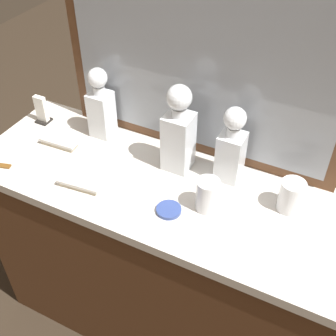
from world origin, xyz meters
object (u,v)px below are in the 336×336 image
at_px(silver_brush_center, 81,183).
at_px(silver_brush_far_right, 59,142).
at_px(crystal_tumbler_far_right, 291,197).
at_px(napkin_holder, 42,111).
at_px(crystal_decanter_left, 231,151).
at_px(crystal_decanter_right, 178,136).
at_px(porcelain_dish, 169,210).
at_px(crystal_decanter_front, 101,109).
at_px(crystal_tumbler_right, 207,196).

relative_size(silver_brush_center, silver_brush_far_right, 1.05).
relative_size(crystal_tumbler_far_right, napkin_holder, 0.94).
distance_m(crystal_decanter_left, crystal_decanter_right, 0.17).
xyz_separation_m(silver_brush_far_right, napkin_holder, (-0.15, 0.09, 0.03)).
bearing_deg(napkin_holder, porcelain_dish, -17.81).
bearing_deg(silver_brush_center, crystal_decanter_front, 108.29).
bearing_deg(porcelain_dish, crystal_decanter_front, 148.14).
relative_size(crystal_decanter_right, porcelain_dish, 4.01).
height_order(silver_brush_center, silver_brush_far_right, same).
xyz_separation_m(crystal_decanter_front, crystal_tumbler_right, (0.49, -0.18, -0.06)).
height_order(crystal_tumbler_far_right, silver_brush_center, crystal_tumbler_far_right).
relative_size(crystal_decanter_right, crystal_tumbler_far_right, 3.01).
distance_m(silver_brush_far_right, porcelain_dish, 0.51).
relative_size(porcelain_dish, napkin_holder, 0.70).
relative_size(crystal_decanter_front, napkin_holder, 2.44).
distance_m(crystal_decanter_right, napkin_holder, 0.58).
bearing_deg(porcelain_dish, crystal_decanter_left, 65.47).
relative_size(crystal_decanter_right, crystal_decanter_front, 1.16).
height_order(crystal_decanter_front, silver_brush_far_right, crystal_decanter_front).
distance_m(crystal_decanter_left, crystal_tumbler_far_right, 0.23).
bearing_deg(crystal_tumbler_right, crystal_decanter_front, 160.02).
distance_m(crystal_tumbler_far_right, silver_brush_far_right, 0.82).
xyz_separation_m(crystal_decanter_left, porcelain_dish, (-0.10, -0.23, -0.10)).
distance_m(crystal_decanter_left, napkin_holder, 0.75).
xyz_separation_m(crystal_decanter_right, crystal_decanter_front, (-0.33, 0.04, -0.02)).
height_order(crystal_decanter_left, porcelain_dish, crystal_decanter_left).
bearing_deg(crystal_tumbler_far_right, porcelain_dish, -150.97).
bearing_deg(napkin_holder, crystal_decanter_right, -0.36).
bearing_deg(porcelain_dish, silver_brush_far_right, 166.95).
relative_size(crystal_decanter_left, crystal_tumbler_right, 2.50).
height_order(crystal_decanter_left, crystal_tumbler_right, crystal_decanter_left).
height_order(crystal_decanter_right, crystal_tumbler_right, crystal_decanter_right).
height_order(crystal_tumbler_right, porcelain_dish, crystal_tumbler_right).
xyz_separation_m(crystal_decanter_right, napkin_holder, (-0.58, 0.00, -0.08)).
bearing_deg(crystal_decanter_left, napkin_holder, -178.37).
distance_m(crystal_decanter_front, napkin_holder, 0.26).
height_order(crystal_decanter_right, crystal_decanter_front, crystal_decanter_right).
xyz_separation_m(crystal_decanter_left, crystal_decanter_right, (-0.17, -0.02, 0.02)).
bearing_deg(silver_brush_center, crystal_tumbler_far_right, 18.10).
height_order(crystal_decanter_front, crystal_tumbler_far_right, crystal_decanter_front).
bearing_deg(crystal_decanter_right, crystal_tumbler_far_right, -3.84).
bearing_deg(crystal_decanter_right, porcelain_dish, -71.58).
bearing_deg(napkin_holder, silver_brush_far_right, -32.07).
distance_m(crystal_decanter_left, crystal_tumbler_right, 0.17).
distance_m(crystal_tumbler_far_right, napkin_holder, 0.96).
relative_size(crystal_decanter_front, crystal_tumbler_right, 2.50).
bearing_deg(porcelain_dish, crystal_tumbler_far_right, 29.03).
distance_m(crystal_tumbler_right, silver_brush_center, 0.41).
relative_size(crystal_decanter_left, porcelain_dish, 3.46).
xyz_separation_m(crystal_decanter_left, crystal_tumbler_far_right, (0.22, -0.05, -0.06)).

